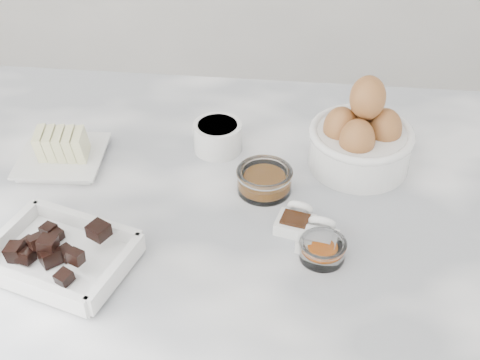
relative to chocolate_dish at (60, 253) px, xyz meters
name	(u,v)px	position (x,y,z in m)	size (l,w,h in m)	color
marble_slab	(225,223)	(0.20, 0.13, -0.04)	(1.20, 0.80, 0.04)	white
chocolate_dish	(60,253)	(0.00, 0.00, 0.00)	(0.22, 0.19, 0.05)	white
butter_plate	(59,151)	(-0.08, 0.23, 0.00)	(0.14, 0.14, 0.06)	white
sugar_ramekin	(218,136)	(0.17, 0.29, 0.00)	(0.08, 0.08, 0.05)	white
egg_bowl	(361,138)	(0.40, 0.27, 0.03)	(0.17, 0.17, 0.16)	white
honey_bowl	(264,180)	(0.26, 0.19, 0.00)	(0.09, 0.09, 0.04)	white
zest_bowl	(323,249)	(0.35, 0.05, -0.01)	(0.07, 0.07, 0.03)	white
vanilla_spoon	(296,220)	(0.31, 0.11, -0.01)	(0.06, 0.07, 0.04)	white
salt_spoon	(319,236)	(0.34, 0.08, -0.01)	(0.06, 0.07, 0.04)	white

